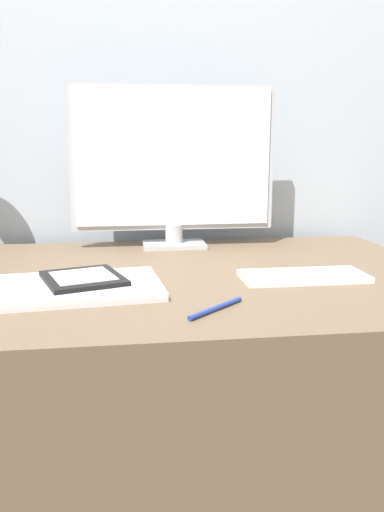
{
  "coord_description": "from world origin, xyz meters",
  "views": [
    {
      "loc": [
        -0.08,
        -0.96,
        0.97
      ],
      "look_at": [
        0.05,
        -0.0,
        0.76
      ],
      "focal_mm": 35.0,
      "sensor_mm": 36.0,
      "label": 1
    }
  ],
  "objects_px": {
    "monitor": "(173,164)",
    "laptop": "(69,288)",
    "keyboard": "(303,276)",
    "pen": "(216,308)",
    "ereader": "(83,279)"
  },
  "relations": [
    {
      "from": "monitor",
      "to": "laptop",
      "type": "height_order",
      "value": "monitor"
    },
    {
      "from": "keyboard",
      "to": "pen",
      "type": "bearing_deg",
      "value": -140.37
    },
    {
      "from": "laptop",
      "to": "pen",
      "type": "bearing_deg",
      "value": -29.62
    },
    {
      "from": "monitor",
      "to": "keyboard",
      "type": "relative_size",
      "value": 2.12
    },
    {
      "from": "monitor",
      "to": "laptop",
      "type": "xyz_separation_m",
      "value": [
        -0.24,
        -0.42,
        -0.22
      ]
    },
    {
      "from": "monitor",
      "to": "keyboard",
      "type": "distance_m",
      "value": 0.5
    },
    {
      "from": "laptop",
      "to": "keyboard",
      "type": "bearing_deg",
      "value": 4.25
    },
    {
      "from": "ereader",
      "to": "pen",
      "type": "distance_m",
      "value": 0.28
    },
    {
      "from": "laptop",
      "to": "pen",
      "type": "height_order",
      "value": "laptop"
    },
    {
      "from": "monitor",
      "to": "keyboard",
      "type": "xyz_separation_m",
      "value": [
        0.23,
        -0.39,
        -0.22
      ]
    },
    {
      "from": "monitor",
      "to": "laptop",
      "type": "distance_m",
      "value": 0.54
    },
    {
      "from": "monitor",
      "to": "keyboard",
      "type": "height_order",
      "value": "monitor"
    },
    {
      "from": "keyboard",
      "to": "pen",
      "type": "xyz_separation_m",
      "value": [
        -0.22,
        -0.18,
        -0.0
      ]
    },
    {
      "from": "pen",
      "to": "ereader",
      "type": "bearing_deg",
      "value": 145.19
    },
    {
      "from": "keyboard",
      "to": "ereader",
      "type": "bearing_deg",
      "value": -177.46
    }
  ]
}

